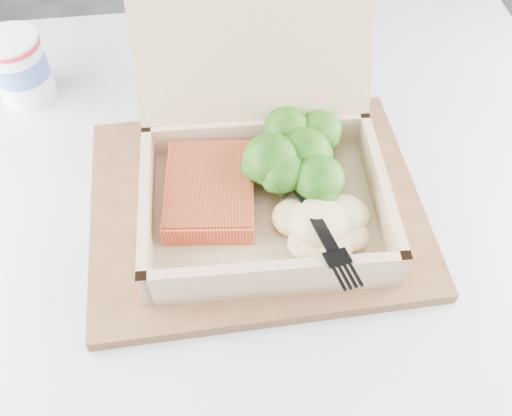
{
  "coord_description": "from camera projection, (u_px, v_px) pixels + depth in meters",
  "views": [
    {
      "loc": [
        -0.24,
        -0.46,
        1.21
      ],
      "look_at": [
        -0.21,
        -0.12,
        0.77
      ],
      "focal_mm": 40.0,
      "sensor_mm": 36.0,
      "label": 1
    }
  ],
  "objects": [
    {
      "name": "salmon_fillet",
      "position": [
        210.0,
        191.0,
        0.58
      ],
      "size": [
        0.1,
        0.12,
        0.02
      ],
      "primitive_type": "cube",
      "rotation": [
        0.0,
        0.0,
        -0.07
      ],
      "color": "#E2572C",
      "rests_on": "takeout_container"
    },
    {
      "name": "takeout_container",
      "position": [
        260.0,
        147.0,
        0.57
      ],
      "size": [
        0.24,
        0.28,
        0.21
      ],
      "rotation": [
        0.0,
        0.0,
        0.01
      ],
      "color": "tan",
      "rests_on": "serving_tray"
    },
    {
      "name": "mashed_potatoes",
      "position": [
        319.0,
        222.0,
        0.55
      ],
      "size": [
        0.1,
        0.08,
        0.03
      ],
      "primitive_type": "ellipsoid",
      "color": "beige",
      "rests_on": "takeout_container"
    },
    {
      "name": "serving_tray",
      "position": [
        256.0,
        205.0,
        0.6
      ],
      "size": [
        0.36,
        0.29,
        0.01
      ],
      "primitive_type": "cube",
      "rotation": [
        0.0,
        0.0,
        0.06
      ],
      "color": "brown",
      "rests_on": "cafe_table"
    },
    {
      "name": "cafe_table",
      "position": [
        268.0,
        304.0,
        0.75
      ],
      "size": [
        0.81,
        0.81,
        0.72
      ],
      "rotation": [
        0.0,
        0.0,
        0.04
      ],
      "color": "black",
      "rests_on": "floor"
    },
    {
      "name": "floor",
      "position": [
        346.0,
        367.0,
        1.25
      ],
      "size": [
        4.0,
        4.0,
        0.0
      ],
      "primitive_type": "plane",
      "color": "gray",
      "rests_on": "ground"
    },
    {
      "name": "receipt",
      "position": [
        264.0,
        99.0,
        0.71
      ],
      "size": [
        0.11,
        0.16,
        0.0
      ],
      "primitive_type": "cube",
      "rotation": [
        0.0,
        0.0,
        -0.22
      ],
      "color": "white",
      "rests_on": "cafe_table"
    },
    {
      "name": "plastic_fork",
      "position": [
        304.0,
        195.0,
        0.55
      ],
      "size": [
        0.05,
        0.16,
        0.02
      ],
      "rotation": [
        0.0,
        0.0,
        3.35
      ],
      "color": "black",
      "rests_on": "mashed_potatoes"
    },
    {
      "name": "broccoli_pile",
      "position": [
        304.0,
        157.0,
        0.59
      ],
      "size": [
        0.13,
        0.13,
        0.05
      ],
      "primitive_type": null,
      "color": "#397D1B",
      "rests_on": "takeout_container"
    },
    {
      "name": "paper_cup",
      "position": [
        19.0,
        66.0,
        0.68
      ],
      "size": [
        0.07,
        0.07,
        0.08
      ],
      "color": "white",
      "rests_on": "cafe_table"
    }
  ]
}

